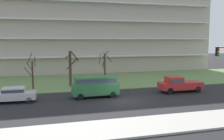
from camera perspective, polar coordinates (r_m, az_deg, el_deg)
ground at (r=26.78m, az=2.66°, el=-7.08°), size 160.00×160.00×0.00m
sidewalk_curb_near at (r=19.62m, az=10.12°, el=-12.20°), size 80.00×4.00×0.15m
grass_lawn_strip at (r=40.05m, az=-3.59°, el=-2.37°), size 80.00×16.00×0.08m
apartment_building at (r=52.89m, az=-6.72°, el=8.97°), size 53.21×12.01×16.89m
tree_far_left at (r=34.22m, az=-17.84°, el=-0.59°), size 1.53×1.74×4.83m
tree_left at (r=34.76m, az=-9.45°, el=0.61°), size 1.92×2.30×5.02m
tree_center at (r=35.64m, az=-1.70°, el=0.68°), size 1.93×1.93×5.00m
van_green_near_left at (r=28.21m, az=-3.87°, el=-3.48°), size 5.21×2.03×2.36m
pickup_red_center_left at (r=32.09m, az=15.02°, el=-3.13°), size 5.41×2.03×1.95m
sedan_silver_center_right at (r=27.93m, az=-21.57°, el=-5.15°), size 4.45×1.92×1.57m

